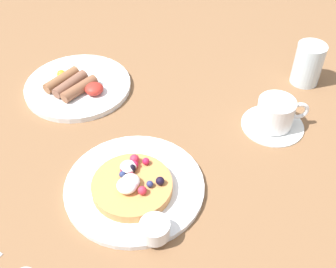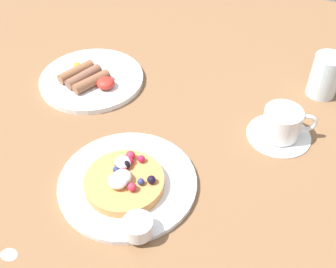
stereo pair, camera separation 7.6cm
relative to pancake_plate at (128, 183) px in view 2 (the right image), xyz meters
The scene contains 9 objects.
ground_plane 0.11m from the pancake_plate, 99.92° to the left, with size 2.09×1.46×0.03m, color brown.
pancake_plate is the anchor object (origin of this frame).
pancake_with_berries 0.02m from the pancake_plate, 95.58° to the right, with size 0.14×0.14×0.04m.
syrup_ramekin 0.11m from the pancake_plate, 58.16° to the right, with size 0.05×0.05×0.03m.
breakfast_plate 0.32m from the pancake_plate, 127.37° to the left, with size 0.24×0.24×0.01m, color white.
fried_breakfast 0.31m from the pancake_plate, 129.51° to the left, with size 0.15×0.12×0.03m.
coffee_saucer 0.32m from the pancake_plate, 41.74° to the left, with size 0.13×0.13×0.01m, color white.
coffee_cup 0.32m from the pancake_plate, 41.59° to the left, with size 0.10×0.07×0.06m.
water_glass 0.49m from the pancake_plate, 51.07° to the left, with size 0.06×0.06×0.10m, color silver.
Camera 2 is at (0.24, -0.54, 0.58)m, focal length 44.92 mm.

